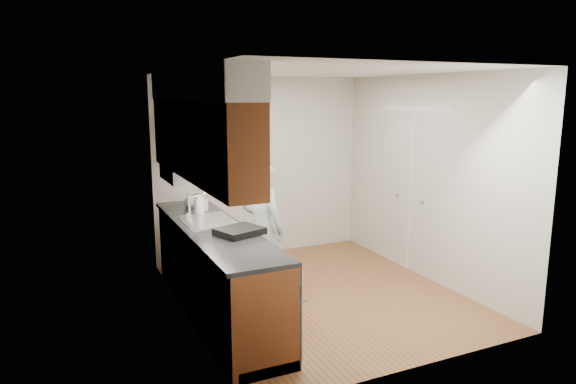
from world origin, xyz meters
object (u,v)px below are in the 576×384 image
object	(u,v)px
dish_rack	(239,231)
soap_bottle_c	(189,200)
soap_bottle_a	(199,202)
soap_bottle_b	(202,202)
person	(262,220)

from	to	relation	value
dish_rack	soap_bottle_c	bearing A→B (deg)	77.47
soap_bottle_a	soap_bottle_c	bearing A→B (deg)	91.52
soap_bottle_a	dish_rack	size ratio (longest dim) A/B	0.70
soap_bottle_a	soap_bottle_b	world-z (taller)	soap_bottle_a
soap_bottle_b	dish_rack	size ratio (longest dim) A/B	0.53
soap_bottle_c	soap_bottle_b	bearing A→B (deg)	-72.80
dish_rack	soap_bottle_a	bearing A→B (deg)	79.38
dish_rack	person	bearing A→B (deg)	33.99
person	soap_bottle_b	world-z (taller)	person
soap_bottle_c	dish_rack	bearing A→B (deg)	-84.16
soap_bottle_b	soap_bottle_c	distance (m)	0.29
soap_bottle_a	dish_rack	bearing A→B (deg)	-82.25
soap_bottle_b	dish_rack	xyz separation A→B (m)	(0.06, -1.11, -0.07)
soap_bottle_a	person	bearing A→B (deg)	-28.21
person	dish_rack	size ratio (longest dim) A/B	4.28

